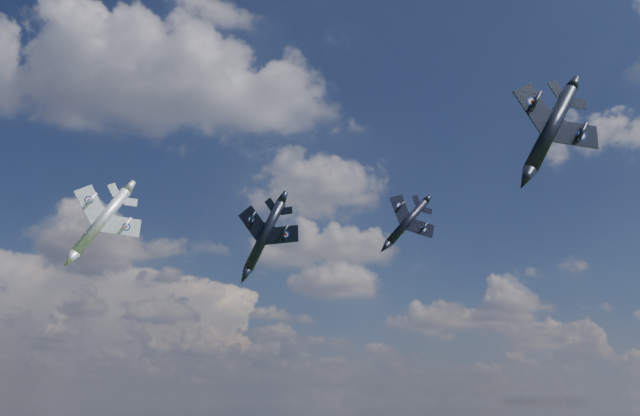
{
  "coord_description": "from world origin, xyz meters",
  "views": [
    {
      "loc": [
        -3.01,
        -74.8,
        54.63
      ],
      "look_at": [
        9.55,
        11.54,
        81.81
      ],
      "focal_mm": 35.0,
      "sensor_mm": 36.0,
      "label": 1
    }
  ],
  "objects": [
    {
      "name": "jet_high_navy",
      "position": [
        27.86,
        29.15,
        85.37
      ],
      "size": [
        11.67,
        16.06,
        9.53
      ],
      "primitive_type": null,
      "rotation": [
        0.0,
        0.73,
        0.1
      ],
      "color": "black"
    },
    {
      "name": "jet_left_silver",
      "position": [
        -22.28,
        17.47,
        80.18
      ],
      "size": [
        16.33,
        19.35,
        9.03
      ],
      "primitive_type": null,
      "rotation": [
        0.0,
        0.54,
        0.3
      ],
      "color": "gray"
    },
    {
      "name": "jet_lead_navy",
      "position": [
        1.82,
        16.53,
        78.68
      ],
      "size": [
        16.65,
        18.83,
        7.81
      ],
      "primitive_type": null,
      "rotation": [
        0.0,
        0.45,
        -0.4
      ],
      "color": "black"
    },
    {
      "name": "jet_right_navy",
      "position": [
        30.79,
        -16.97,
        83.02
      ],
      "size": [
        13.0,
        17.21,
        8.98
      ],
      "primitive_type": null,
      "rotation": [
        0.0,
        0.55,
        0.08
      ],
      "color": "black"
    }
  ]
}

